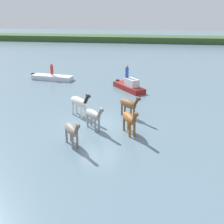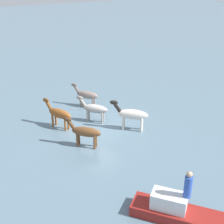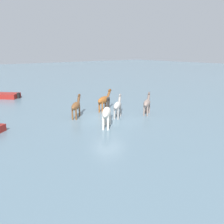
% 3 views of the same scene
% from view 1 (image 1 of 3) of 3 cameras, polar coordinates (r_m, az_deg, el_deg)
% --- Properties ---
extents(ground_plane, '(156.90, 156.90, 0.00)m').
position_cam_1_polar(ground_plane, '(21.15, -2.61, -2.22)').
color(ground_plane, slate).
extents(distant_shoreline, '(141.21, 6.00, 2.40)m').
position_cam_1_polar(distant_shoreline, '(68.16, 5.17, 12.72)').
color(distant_shoreline, '#335328').
rests_on(distant_shoreline, ground_plane).
extents(horse_dark_mare, '(1.82, 1.88, 1.76)m').
position_cam_1_polar(horse_dark_mare, '(22.18, 3.08, 1.47)').
color(horse_dark_mare, brown).
rests_on(horse_dark_mare, ground_plane).
extents(horse_dun_straggler, '(1.33, 2.29, 1.83)m').
position_cam_1_polar(horse_dun_straggler, '(19.25, 3.27, -1.24)').
color(horse_dun_straggler, brown).
rests_on(horse_dun_straggler, ground_plane).
extents(horse_chestnut_trailing, '(2.09, 2.02, 1.96)m').
position_cam_1_polar(horse_chestnut_trailing, '(22.37, -6.02, 1.83)').
color(horse_chestnut_trailing, silver).
rests_on(horse_chestnut_trailing, ground_plane).
extents(horse_rear_stallion, '(1.56, 2.01, 1.73)m').
position_cam_1_polar(horse_rear_stallion, '(17.81, -7.38, -3.33)').
color(horse_rear_stallion, gray).
rests_on(horse_rear_stallion, ground_plane).
extents(horse_mid_herd, '(1.71, 1.97, 1.76)m').
position_cam_1_polar(horse_mid_herd, '(19.99, -3.41, -0.57)').
color(horse_mid_herd, '#9E9993').
rests_on(horse_mid_herd, ground_plane).
extents(boat_dinghy_port, '(3.37, 3.89, 1.32)m').
position_cam_1_polar(boat_dinghy_port, '(29.39, 3.20, 4.60)').
color(boat_dinghy_port, maroon).
rests_on(boat_dinghy_port, ground_plane).
extents(boat_tender_starboard, '(4.76, 1.93, 0.73)m').
position_cam_1_polar(boat_tender_starboard, '(34.09, -10.93, 6.11)').
color(boat_tender_starboard, silver).
rests_on(boat_tender_starboard, ground_plane).
extents(person_watcher_seated, '(0.32, 0.32, 1.19)m').
position_cam_1_polar(person_watcher_seated, '(29.23, 2.76, 7.38)').
color(person_watcher_seated, '#2D51B2').
rests_on(person_watcher_seated, boat_dinghy_port).
extents(person_helmsman_aft, '(0.32, 0.32, 1.19)m').
position_cam_1_polar(person_helmsman_aft, '(33.92, -11.00, 7.71)').
color(person_helmsman_aft, red).
rests_on(person_helmsman_aft, boat_tender_starboard).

